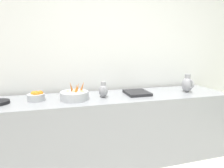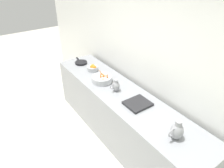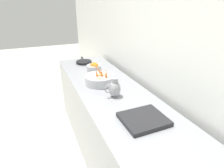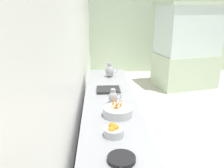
# 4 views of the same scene
# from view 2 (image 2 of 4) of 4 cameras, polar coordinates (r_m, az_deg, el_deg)

# --- Properties ---
(tile_wall_left) EXTENTS (0.10, 7.87, 3.00)m
(tile_wall_left) POSITION_cam_2_polar(r_m,az_deg,el_deg) (2.89, 16.43, 5.90)
(tile_wall_left) COLOR white
(tile_wall_left) RESTS_ON ground_plane
(prep_counter) EXTENTS (0.70, 3.16, 0.89)m
(prep_counter) POSITION_cam_2_polar(r_m,az_deg,el_deg) (3.47, 2.51, -8.70)
(prep_counter) COLOR gray
(prep_counter) RESTS_ON ground_plane
(vegetable_colander) EXTENTS (0.33, 0.33, 0.23)m
(vegetable_colander) POSITION_cam_2_polar(r_m,az_deg,el_deg) (3.48, -2.74, 1.41)
(vegetable_colander) COLOR #ADAFB5
(vegetable_colander) RESTS_ON prep_counter
(orange_bowl) EXTENTS (0.19, 0.19, 0.12)m
(orange_bowl) POSITION_cam_2_polar(r_m,az_deg,el_deg) (3.84, -5.27, 4.34)
(orange_bowl) COLOR #ADAFB5
(orange_bowl) RESTS_ON prep_counter
(metal_pitcher_tall) EXTENTS (0.21, 0.15, 0.25)m
(metal_pitcher_tall) POSITION_cam_2_polar(r_m,az_deg,el_deg) (2.52, 17.20, -12.01)
(metal_pitcher_tall) COLOR #939399
(metal_pitcher_tall) RESTS_ON prep_counter
(metal_pitcher_short) EXTENTS (0.17, 0.12, 0.20)m
(metal_pitcher_short) POSITION_cam_2_polar(r_m,az_deg,el_deg) (3.22, 1.06, -0.51)
(metal_pitcher_short) COLOR #939399
(metal_pitcher_short) RESTS_ON prep_counter
(counter_sink_basin) EXTENTS (0.34, 0.30, 0.04)m
(counter_sink_basin) POSITION_cam_2_polar(r_m,az_deg,el_deg) (2.98, 6.98, -5.31)
(counter_sink_basin) COLOR #232326
(counter_sink_basin) RESTS_ON prep_counter
(skillet_on_counter) EXTENTS (0.23, 0.38, 0.03)m
(skillet_on_counter) POSITION_cam_2_polar(r_m,az_deg,el_deg) (4.16, -8.43, 5.79)
(skillet_on_counter) COLOR black
(skillet_on_counter) RESTS_ON prep_counter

